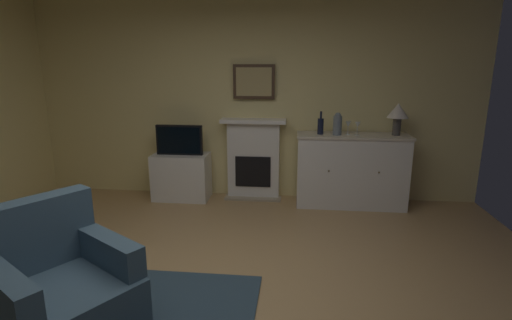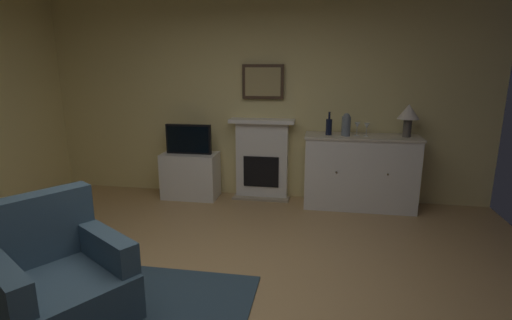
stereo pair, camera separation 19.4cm
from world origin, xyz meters
name	(u,v)px [view 1 (the left image)]	position (x,y,z in m)	size (l,w,h in m)	color
ground_plane	(210,315)	(0.00, 0.00, -0.05)	(6.05, 5.47, 0.10)	tan
wall_rear	(252,94)	(0.00, 2.71, 1.42)	(6.05, 0.06, 2.84)	#EAD68C
fireplace_unit	(254,159)	(0.04, 2.58, 0.55)	(0.87, 0.30, 1.10)	white
framed_picture	(254,82)	(0.04, 2.62, 1.58)	(0.55, 0.04, 0.45)	#473323
sideboard_cabinet	(351,170)	(1.33, 2.40, 0.47)	(1.41, 0.49, 0.94)	white
table_lamp	(398,113)	(1.85, 2.40, 1.22)	(0.26, 0.26, 0.40)	#4C4742
wine_bottle	(321,126)	(0.91, 2.38, 1.05)	(0.08, 0.08, 0.29)	black
wine_glass_left	(348,125)	(1.26, 2.40, 1.06)	(0.07, 0.07, 0.16)	silver
wine_glass_center	(358,125)	(1.37, 2.36, 1.06)	(0.07, 0.07, 0.16)	silver
vase_decorative	(337,124)	(1.12, 2.35, 1.08)	(0.11, 0.11, 0.28)	slate
tv_cabinet	(182,177)	(-0.94, 2.42, 0.31)	(0.75, 0.42, 0.63)	white
tv_set	(179,140)	(-0.94, 2.39, 0.83)	(0.62, 0.07, 0.40)	black
armchair	(59,285)	(-0.91, -0.39, 0.38)	(1.09, 1.08, 0.92)	#3F596B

